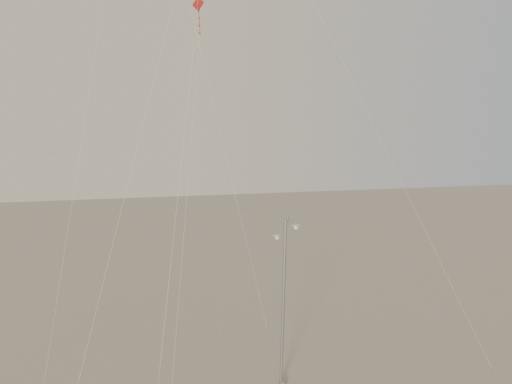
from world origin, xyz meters
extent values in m
cylinder|color=gray|center=(2.72, 4.96, 0.15)|extent=(0.44, 0.44, 0.30)
cylinder|color=gray|center=(2.72, 4.96, 4.99)|extent=(0.40, 0.18, 9.98)
cylinder|color=gray|center=(2.94, 4.96, 10.03)|extent=(0.14, 0.14, 0.18)
cylinder|color=gray|center=(3.19, 4.96, 9.88)|extent=(0.50, 0.08, 0.07)
cylinder|color=gray|center=(3.44, 4.95, 9.73)|extent=(0.06, 0.06, 0.30)
ellipsoid|color=#B8B8B3|center=(3.44, 4.95, 9.58)|extent=(0.52, 0.52, 0.18)
cylinder|color=gray|center=(2.64, 4.99, 9.43)|extent=(0.60, 0.12, 0.07)
cylinder|color=gray|center=(2.34, 5.01, 9.23)|extent=(0.06, 0.06, 0.40)
ellipsoid|color=#B8B8B3|center=(2.34, 5.01, 9.03)|extent=(0.52, 0.52, 0.18)
cylinder|color=beige|center=(-8.21, 9.61, 14.79)|extent=(5.47, 4.46, 29.49)
cylinder|color=beige|center=(-5.62, 5.44, 12.83)|extent=(7.65, 12.06, 25.57)
cylinder|color=beige|center=(-0.85, 12.40, 21.02)|extent=(6.11, 16.11, 41.95)
cube|color=maroon|center=(-2.49, 1.16, 20.83)|extent=(0.47, 0.50, 0.64)
cylinder|color=maroon|center=(-2.43, 1.30, 20.03)|extent=(0.10, 0.16, 1.04)
cylinder|color=beige|center=(-3.91, 0.01, 10.44)|extent=(2.86, 2.32, 20.79)
cylinder|color=beige|center=(11.46, 9.91, 13.10)|extent=(8.95, 12.52, 26.10)
cylinder|color=gray|center=(15.93, 3.66, 0.05)|extent=(0.06, 0.06, 0.10)
cylinder|color=beige|center=(0.98, 19.31, 17.10)|extent=(6.14, 11.37, 34.11)
cylinder|color=gray|center=(4.04, 13.64, 0.05)|extent=(0.06, 0.06, 0.10)
camera|label=1|loc=(-6.18, -25.35, 16.15)|focal=40.00mm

